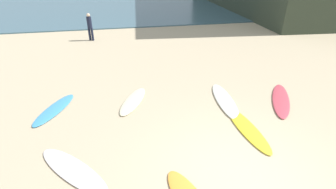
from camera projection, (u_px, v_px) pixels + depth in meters
name	position (u px, v px, depth m)	size (l,w,h in m)	color
ground_plane	(245.00, 181.00, 5.24)	(120.00, 120.00, 0.00)	#C6B28E
surfboard_0	(73.00, 170.00, 5.48)	(0.56, 2.27, 0.06)	white
surfboard_1	(55.00, 109.00, 7.81)	(0.54, 2.05, 0.07)	#459EDA
surfboard_2	(247.00, 128.00, 6.88)	(0.52, 2.30, 0.06)	yellow
surfboard_3	(133.00, 101.00, 8.29)	(0.55, 1.98, 0.08)	#F2E9BF
surfboard_4	(225.00, 100.00, 8.33)	(0.57, 2.53, 0.08)	white
surfboard_5	(281.00, 100.00, 8.35)	(0.54, 2.55, 0.08)	#DE4D5D
beachgoer_near	(90.00, 26.00, 14.82)	(0.39, 0.39, 1.62)	#191E33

